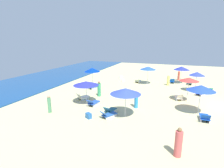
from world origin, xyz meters
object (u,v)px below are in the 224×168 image
(lounge_chair_0_0, at_px, (93,87))
(umbrella_2, at_px, (126,91))
(umbrella_7, at_px, (182,68))
(cooler_box_0, at_px, (89,116))
(lounge_chair_3_1, at_px, (93,103))
(lounge_chair_7_1, at_px, (172,81))
(lounge_chair_2_1, at_px, (110,110))
(beachgoer_3, at_px, (168,81))
(lounge_chair_4_1, at_px, (208,90))
(lounge_chair_6_0, at_px, (205,117))
(lounge_chair_1_0, at_px, (138,81))
(cooler_box_1, at_px, (121,77))
(umbrella_6, at_px, (201,88))
(umbrella_5, at_px, (189,79))
(beachgoer_4, at_px, (178,143))
(lounge_chair_3_0, at_px, (83,97))
(beachgoer_6, at_px, (136,100))
(cooler_box_2, at_px, (123,80))
(beachgoer_0, at_px, (179,75))
(lounge_chair_4_0, at_px, (200,93))
(beachgoer_2, at_px, (49,104))
(umbrella_3, at_px, (86,83))
(lounge_chair_7_0, at_px, (190,83))
(lounge_chair_5_0, at_px, (179,97))
(beachgoer_1, at_px, (99,89))
(lounge_chair_2_0, at_px, (108,115))
(umbrella_1, at_px, (148,68))
(umbrella_4, at_px, (197,74))

(lounge_chair_0_0, bearing_deg, umbrella_2, 158.33)
(umbrella_7, bearing_deg, cooler_box_0, 155.43)
(lounge_chair_3_1, relative_size, lounge_chair_7_1, 1.05)
(lounge_chair_2_1, height_order, beachgoer_3, beachgoer_3)
(lounge_chair_4_1, bearing_deg, lounge_chair_6_0, 70.45)
(lounge_chair_1_0, xyz_separation_m, cooler_box_1, (2.04, 3.26, -0.07))
(lounge_chair_2_1, distance_m, umbrella_6, 7.81)
(umbrella_5, relative_size, beachgoer_4, 1.51)
(lounge_chair_3_0, bearing_deg, umbrella_7, -107.57)
(lounge_chair_0_0, xyz_separation_m, beachgoer_3, (5.43, -9.02, 0.39))
(beachgoer_4, bearing_deg, lounge_chair_0_0, -168.43)
(beachgoer_6, distance_m, cooler_box_2, 10.98)
(umbrella_2, distance_m, umbrella_7, 14.60)
(beachgoer_0, xyz_separation_m, cooler_box_1, (-1.95, 8.95, -0.55))
(lounge_chair_4_0, height_order, beachgoer_2, beachgoer_2)
(lounge_chair_7_1, xyz_separation_m, cooler_box_1, (0.48, 8.02, -0.07))
(lounge_chair_2_1, height_order, lounge_chair_3_0, lounge_chair_3_0)
(lounge_chair_1_0, bearing_deg, beachgoer_4, 115.45)
(umbrella_3, relative_size, beachgoer_0, 1.55)
(lounge_chair_1_0, bearing_deg, beachgoer_0, -138.95)
(lounge_chair_3_0, bearing_deg, lounge_chair_7_0, -111.64)
(umbrella_5, height_order, beachgoer_0, umbrella_5)
(lounge_chair_4_0, distance_m, cooler_box_1, 12.65)
(lounge_chair_5_0, distance_m, umbrella_7, 8.18)
(umbrella_5, xyz_separation_m, beachgoer_0, (10.60, 0.86, -1.60))
(beachgoer_1, height_order, beachgoer_4, beachgoer_1)
(beachgoer_1, relative_size, beachgoer_2, 1.09)
(umbrella_2, xyz_separation_m, umbrella_3, (1.68, 4.47, -0.12))
(beachgoer_3, distance_m, beachgoer_4, 16.18)
(umbrella_2, relative_size, beachgoer_4, 1.47)
(umbrella_6, xyz_separation_m, umbrella_7, (11.16, 1.37, -0.01))
(beachgoer_2, distance_m, cooler_box_0, 3.74)
(lounge_chair_6_0, bearing_deg, lounge_chair_4_1, -99.36)
(lounge_chair_1_0, xyz_separation_m, lounge_chair_7_0, (1.34, -7.17, 0.02))
(lounge_chair_2_0, relative_size, lounge_chair_3_0, 1.02)
(lounge_chair_2_0, distance_m, lounge_chair_4_0, 11.99)
(lounge_chair_4_1, height_order, lounge_chair_7_1, lounge_chair_7_1)
(lounge_chair_4_1, distance_m, beachgoer_1, 13.27)
(cooler_box_0, bearing_deg, beachgoer_0, 100.38)
(lounge_chair_5_0, distance_m, beachgoer_4, 9.96)
(umbrella_1, relative_size, umbrella_4, 1.04)
(lounge_chair_4_1, xyz_separation_m, lounge_chair_5_0, (-4.40, 3.37, 0.02))
(lounge_chair_2_1, xyz_separation_m, cooler_box_0, (-1.57, 1.25, -0.04))
(lounge_chair_0_0, distance_m, umbrella_3, 5.70)
(beachgoer_1, bearing_deg, lounge_chair_3_1, 88.21)
(umbrella_7, height_order, cooler_box_0, umbrella_7)
(umbrella_4, relative_size, cooler_box_0, 4.86)
(cooler_box_0, bearing_deg, umbrella_5, 74.08)
(lounge_chair_3_1, bearing_deg, beachgoer_4, 152.93)
(beachgoer_0, xyz_separation_m, beachgoer_3, (-4.11, 1.35, -0.07))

